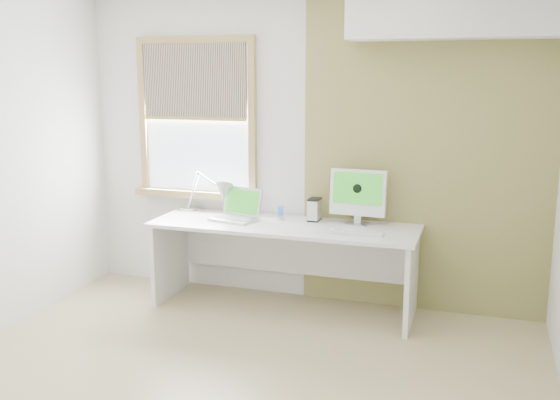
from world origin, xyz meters
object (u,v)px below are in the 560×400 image
at_px(laptop, 238,212).
at_px(external_drive, 315,210).
at_px(desk, 286,245).
at_px(imac, 358,194).
at_px(desk_lamp, 217,194).

distance_m(laptop, external_drive, 0.65).
distance_m(desk, imac, 0.74).
relative_size(laptop, imac, 0.92).
bearing_deg(imac, external_drive, 177.69).
bearing_deg(external_drive, desk_lamp, -175.93).
bearing_deg(external_drive, imac, -2.31).
bearing_deg(desk, laptop, -178.96).
distance_m(desk, external_drive, 0.38).
relative_size(desk_lamp, laptop, 1.43).
bearing_deg(external_drive, desk, -145.69).
bearing_deg(desk_lamp, external_drive, 4.07).
xyz_separation_m(laptop, imac, (1.00, 0.13, 0.19)).
distance_m(laptop, imac, 1.03).
relative_size(laptop, external_drive, 2.25).
height_order(laptop, external_drive, laptop).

